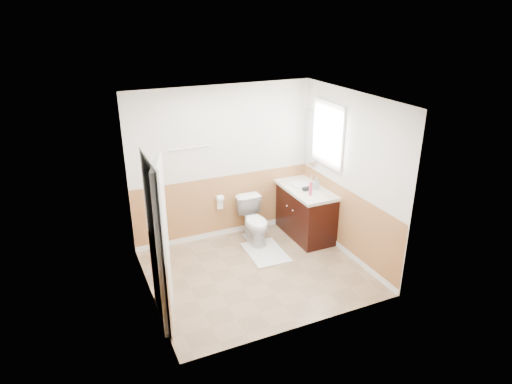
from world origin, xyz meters
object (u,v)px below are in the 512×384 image
vanity_cabinet (306,213)px  soap_dispenser (316,183)px  toilet (255,221)px  bath_mat (266,252)px  lotion_bottle (311,189)px

vanity_cabinet → soap_dispenser: size_ratio=5.85×
toilet → bath_mat: toilet is taller
bath_mat → soap_dispenser: (0.98, 0.20, 0.93)m
toilet → soap_dispenser: bearing=-10.6°
bath_mat → lotion_bottle: (0.76, -0.00, 0.95)m
toilet → vanity_cabinet: bearing=-7.4°
vanity_cabinet → lotion_bottle: 0.63m
bath_mat → toilet: bearing=90.0°
lotion_bottle → soap_dispenser: (0.22, 0.20, -0.02)m
toilet → vanity_cabinet: (0.86, -0.15, 0.04)m
vanity_cabinet → soap_dispenser: (0.12, -0.08, 0.54)m
lotion_bottle → soap_dispenser: lotion_bottle is taller
toilet → bath_mat: size_ratio=0.91×
toilet → lotion_bottle: size_ratio=3.29×
toilet → bath_mat: 0.55m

